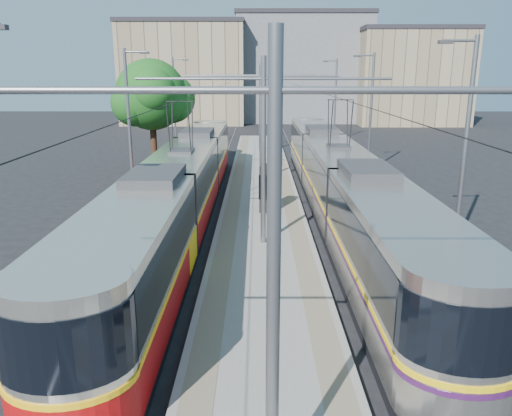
{
  "coord_description": "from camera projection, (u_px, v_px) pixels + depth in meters",
  "views": [
    {
      "loc": [
        -0.23,
        -10.46,
        6.72
      ],
      "look_at": [
        -0.28,
        8.32,
        1.6
      ],
      "focal_mm": 35.0,
      "sensor_mm": 36.0,
      "label": 1
    }
  ],
  "objects": [
    {
      "name": "ground",
      "position": [
        267.0,
        365.0,
        11.86
      ],
      "size": [
        160.0,
        160.0,
        0.0
      ],
      "primitive_type": "plane",
      "color": "black",
      "rests_on": "ground"
    },
    {
      "name": "platform",
      "position": [
        261.0,
        192.0,
        28.23
      ],
      "size": [
        4.0,
        50.0,
        0.3
      ],
      "primitive_type": "cube",
      "color": "gray",
      "rests_on": "ground"
    },
    {
      "name": "tactile_strip_left",
      "position": [
        236.0,
        190.0,
        28.19
      ],
      "size": [
        0.7,
        50.0,
        0.01
      ],
      "primitive_type": "cube",
      "color": "gray",
      "rests_on": "platform"
    },
    {
      "name": "tactile_strip_right",
      "position": [
        287.0,
        190.0,
        28.18
      ],
      "size": [
        0.7,
        50.0,
        0.01
      ],
      "primitive_type": "cube",
      "color": "gray",
      "rests_on": "platform"
    },
    {
      "name": "rails",
      "position": [
        261.0,
        195.0,
        28.26
      ],
      "size": [
        8.71,
        70.0,
        0.03
      ],
      "color": "gray",
      "rests_on": "ground"
    },
    {
      "name": "tram_left",
      "position": [
        183.0,
        187.0,
        22.59
      ],
      "size": [
        2.43,
        30.18,
        5.5
      ],
      "color": "black",
      "rests_on": "ground"
    },
    {
      "name": "tram_right",
      "position": [
        337.0,
        178.0,
        23.86
      ],
      "size": [
        2.43,
        31.94,
        5.5
      ],
      "color": "black",
      "rests_on": "ground"
    },
    {
      "name": "catenary",
      "position": [
        262.0,
        119.0,
        24.33
      ],
      "size": [
        9.2,
        70.0,
        7.0
      ],
      "color": "slate",
      "rests_on": "platform"
    },
    {
      "name": "street_lamps",
      "position": [
        261.0,
        115.0,
        31.02
      ],
      "size": [
        15.18,
        38.22,
        8.0
      ],
      "color": "slate",
      "rests_on": "ground"
    },
    {
      "name": "shelter",
      "position": [
        268.0,
        187.0,
        23.62
      ],
      "size": [
        0.86,
        1.13,
        2.22
      ],
      "rotation": [
        0.0,
        0.0,
        -0.27
      ],
      "color": "black",
      "rests_on": "platform"
    },
    {
      "name": "tree",
      "position": [
        156.0,
        96.0,
        33.94
      ],
      "size": [
        5.26,
        4.86,
        7.64
      ],
      "color": "#382314",
      "rests_on": "ground"
    },
    {
      "name": "building_left",
      "position": [
        186.0,
        73.0,
        68.04
      ],
      "size": [
        16.32,
        12.24,
        13.24
      ],
      "color": "#9C8869",
      "rests_on": "ground"
    },
    {
      "name": "building_centre",
      "position": [
        301.0,
        68.0,
        71.68
      ],
      "size": [
        18.36,
        14.28,
        14.55
      ],
      "color": "slate",
      "rests_on": "ground"
    },
    {
      "name": "building_right",
      "position": [
        410.0,
        77.0,
        66.15
      ],
      "size": [
        14.28,
        10.2,
        12.29
      ],
      "color": "#9C8869",
      "rests_on": "ground"
    }
  ]
}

